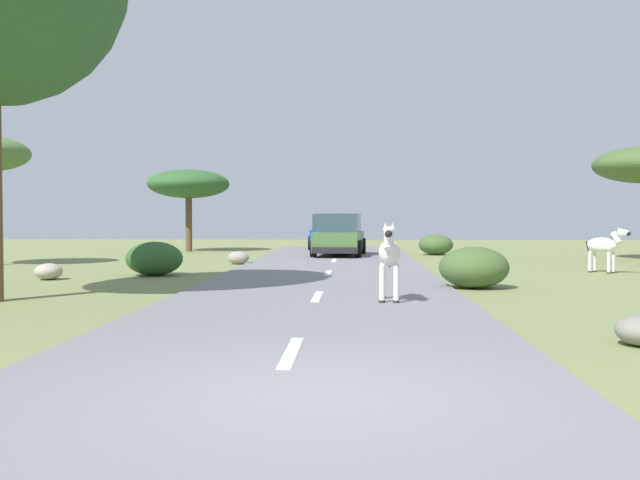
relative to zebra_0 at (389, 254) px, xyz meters
name	(u,v)px	position (x,y,z in m)	size (l,w,h in m)	color
ground_plane	(318,399)	(-1.00, -7.25, -0.95)	(90.00, 90.00, 0.00)	olive
road	(272,396)	(-1.42, -7.25, -0.93)	(6.00, 64.00, 0.05)	slate
lane_markings	(258,424)	(-1.42, -8.25, -0.90)	(0.16, 56.00, 0.01)	silver
zebra_0	(389,254)	(0.00, 0.00, 0.00)	(0.49, 1.61, 1.51)	silver
zebra_2	(604,246)	(6.69, 7.81, -0.14)	(1.06, 1.22, 1.36)	silver
car_0	(339,236)	(-1.30, 16.21, -0.10)	(2.27, 4.46, 1.74)	#476B38
car_1	(330,233)	(-1.87, 22.19, -0.10)	(2.05, 4.35, 1.74)	#1E479E
tree_4	(189,184)	(-8.56, 20.20, 2.24)	(3.87, 3.87, 3.89)	brown
bush_0	(154,259)	(-6.32, 6.29, -0.47)	(1.60, 1.44, 0.96)	#2D5628
bush_1	(436,245)	(2.86, 17.62, -0.51)	(1.48, 1.33, 0.89)	#425B2D
bush_4	(474,267)	(2.11, 3.07, -0.47)	(1.62, 1.46, 0.97)	#425B2D
rock_0	(238,258)	(-4.72, 11.15, -0.72)	(0.75, 0.54, 0.46)	gray
rock_3	(49,272)	(-8.73, 4.81, -0.73)	(0.71, 0.73, 0.44)	#A89E8C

